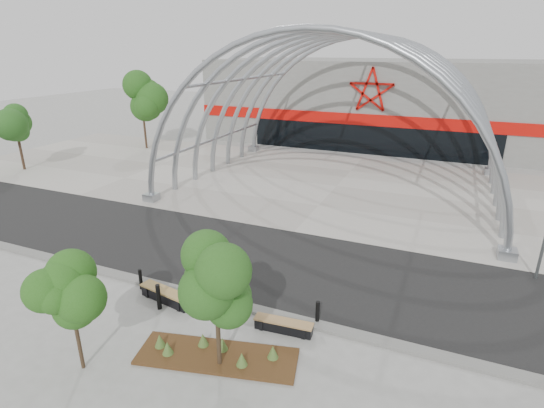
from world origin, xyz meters
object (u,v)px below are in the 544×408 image
object	(u,v)px
street_tree_0	(70,295)
bench_0	(166,296)
bench_1	(284,326)
street_tree_1	(216,284)
bollard_2	(227,303)

from	to	relation	value
street_tree_0	bench_0	distance (m)	4.58
street_tree_0	bench_1	world-z (taller)	street_tree_0
street_tree_1	bench_1	world-z (taller)	street_tree_1
street_tree_1	bench_0	xyz separation A→B (m)	(-3.62, 2.25, -2.62)
bollard_2	street_tree_0	bearing A→B (deg)	-123.52
bench_0	bench_1	size ratio (longest dim) A/B	1.15
street_tree_1	bollard_2	size ratio (longest dim) A/B	4.02
street_tree_1	bollard_2	world-z (taller)	street_tree_1
street_tree_0	bench_1	bearing A→B (deg)	39.05
bench_1	bollard_2	bearing A→B (deg)	177.70
street_tree_0	bench_1	distance (m)	6.78
bench_0	bollard_2	world-z (taller)	bollard_2
bench_0	bench_1	distance (m)	4.79
street_tree_0	bench_0	world-z (taller)	street_tree_0
street_tree_1	bench_1	bearing A→B (deg)	63.05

